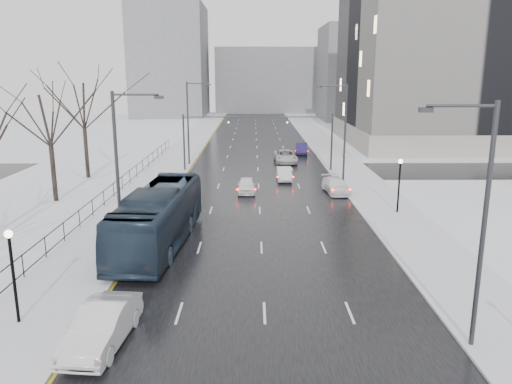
{
  "coord_description": "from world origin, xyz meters",
  "views": [
    {
      "loc": [
        -0.51,
        -8.37,
        10.95
      ],
      "look_at": [
        -0.32,
        27.1,
        2.5
      ],
      "focal_mm": 35.0,
      "sensor_mm": 36.0,
      "label": 1
    }
  ],
  "objects_px": {
    "lamppost_l": "(12,263)",
    "no_uturn_sign": "(345,157)",
    "sedan_right_cross": "(285,156)",
    "mast_signal_right": "(322,135)",
    "sedan_right_near": "(284,174)",
    "tree_park_d": "(56,202)",
    "sedan_left_near": "(102,326)",
    "streetlight_l_far": "(190,119)",
    "sedan_right_distant": "(301,149)",
    "streetlight_l_near": "(121,168)",
    "sedan_right_far": "(336,185)",
    "sedan_center_near": "(247,185)",
    "bus": "(159,217)",
    "lamppost_r_mid": "(399,178)",
    "mast_signal_left": "(193,136)",
    "tree_park_e": "(88,178)",
    "streetlight_r_near": "(479,216)",
    "streetlight_r_mid": "(343,130)"
  },
  "relations": [
    {
      "from": "streetlight_r_mid",
      "to": "streetlight_l_near",
      "type": "relative_size",
      "value": 1.0
    },
    {
      "from": "no_uturn_sign",
      "to": "sedan_right_cross",
      "type": "height_order",
      "value": "no_uturn_sign"
    },
    {
      "from": "sedan_right_distant",
      "to": "streetlight_l_far",
      "type": "bearing_deg",
      "value": -145.5
    },
    {
      "from": "streetlight_r_near",
      "to": "mast_signal_right",
      "type": "height_order",
      "value": "streetlight_r_near"
    },
    {
      "from": "sedan_center_near",
      "to": "sedan_right_near",
      "type": "height_order",
      "value": "sedan_center_near"
    },
    {
      "from": "tree_park_d",
      "to": "no_uturn_sign",
      "type": "distance_m",
      "value": 28.88
    },
    {
      "from": "bus",
      "to": "sedan_right_cross",
      "type": "relative_size",
      "value": 2.39
    },
    {
      "from": "streetlight_r_mid",
      "to": "sedan_right_near",
      "type": "relative_size",
      "value": 2.37
    },
    {
      "from": "tree_park_d",
      "to": "sedan_right_near",
      "type": "distance_m",
      "value": 22.29
    },
    {
      "from": "lamppost_l",
      "to": "no_uturn_sign",
      "type": "bearing_deg",
      "value": 57.74
    },
    {
      "from": "tree_park_d",
      "to": "sedan_right_far",
      "type": "relative_size",
      "value": 2.6
    },
    {
      "from": "streetlight_r_mid",
      "to": "no_uturn_sign",
      "type": "height_order",
      "value": "streetlight_r_mid"
    },
    {
      "from": "sedan_left_near",
      "to": "sedan_right_near",
      "type": "distance_m",
      "value": 33.82
    },
    {
      "from": "streetlight_l_near",
      "to": "sedan_right_far",
      "type": "relative_size",
      "value": 2.08
    },
    {
      "from": "lamppost_r_mid",
      "to": "sedan_right_far",
      "type": "distance_m",
      "value": 8.36
    },
    {
      "from": "streetlight_l_near",
      "to": "no_uturn_sign",
      "type": "bearing_deg",
      "value": 54.11
    },
    {
      "from": "mast_signal_right",
      "to": "bus",
      "type": "distance_m",
      "value": 29.12
    },
    {
      "from": "no_uturn_sign",
      "to": "streetlight_l_far",
      "type": "bearing_deg",
      "value": 155.27
    },
    {
      "from": "tree_park_e",
      "to": "sedan_right_cross",
      "type": "distance_m",
      "value": 23.67
    },
    {
      "from": "sedan_right_near",
      "to": "sedan_right_cross",
      "type": "xyz_separation_m",
      "value": [
        0.81,
        10.68,
        0.09
      ]
    },
    {
      "from": "streetlight_r_near",
      "to": "mast_signal_right",
      "type": "distance_m",
      "value": 38.04
    },
    {
      "from": "tree_park_d",
      "to": "sedan_left_near",
      "type": "relative_size",
      "value": 2.42
    },
    {
      "from": "streetlight_r_near",
      "to": "streetlight_l_near",
      "type": "distance_m",
      "value": 19.15
    },
    {
      "from": "mast_signal_left",
      "to": "sedan_center_near",
      "type": "height_order",
      "value": "mast_signal_left"
    },
    {
      "from": "sedan_center_near",
      "to": "lamppost_l",
      "type": "bearing_deg",
      "value": -111.27
    },
    {
      "from": "mast_signal_left",
      "to": "tree_park_e",
      "type": "bearing_deg",
      "value": -159.81
    },
    {
      "from": "tree_park_e",
      "to": "streetlight_r_mid",
      "type": "bearing_deg",
      "value": -8.63
    },
    {
      "from": "sedan_center_near",
      "to": "tree_park_e",
      "type": "bearing_deg",
      "value": 158.44
    },
    {
      "from": "lamppost_r_mid",
      "to": "mast_signal_left",
      "type": "distance_m",
      "value": 25.71
    },
    {
      "from": "tree_park_d",
      "to": "lamppost_r_mid",
      "type": "xyz_separation_m",
      "value": [
        28.8,
        -4.0,
        2.94
      ]
    },
    {
      "from": "tree_park_e",
      "to": "streetlight_r_near",
      "type": "xyz_separation_m",
      "value": [
        26.37,
        -34.0,
        5.62
      ]
    },
    {
      "from": "lamppost_r_mid",
      "to": "bus",
      "type": "bearing_deg",
      "value": -157.03
    },
    {
      "from": "streetlight_r_near",
      "to": "streetlight_r_mid",
      "type": "relative_size",
      "value": 1.0
    },
    {
      "from": "bus",
      "to": "streetlight_l_near",
      "type": "bearing_deg",
      "value": -117.38
    },
    {
      "from": "lamppost_l",
      "to": "sedan_right_cross",
      "type": "relative_size",
      "value": 0.75
    },
    {
      "from": "streetlight_r_mid",
      "to": "no_uturn_sign",
      "type": "bearing_deg",
      "value": 75.52
    },
    {
      "from": "sedan_right_cross",
      "to": "tree_park_d",
      "type": "bearing_deg",
      "value": -139.84
    },
    {
      "from": "sedan_right_cross",
      "to": "mast_signal_right",
      "type": "bearing_deg",
      "value": -56.98
    },
    {
      "from": "mast_signal_right",
      "to": "sedan_right_far",
      "type": "height_order",
      "value": "mast_signal_right"
    },
    {
      "from": "streetlight_l_far",
      "to": "lamppost_r_mid",
      "type": "relative_size",
      "value": 2.34
    },
    {
      "from": "sedan_right_far",
      "to": "sedan_right_near",
      "type": "bearing_deg",
      "value": 122.83
    },
    {
      "from": "mast_signal_left",
      "to": "sedan_right_distant",
      "type": "distance_m",
      "value": 18.5
    },
    {
      "from": "streetlight_r_mid",
      "to": "mast_signal_right",
      "type": "xyz_separation_m",
      "value": [
        -0.84,
        8.0,
        -1.51
      ]
    },
    {
      "from": "sedan_right_cross",
      "to": "sedan_right_far",
      "type": "relative_size",
      "value": 1.19
    },
    {
      "from": "sedan_right_near",
      "to": "no_uturn_sign",
      "type": "bearing_deg",
      "value": 10.46
    },
    {
      "from": "tree_park_e",
      "to": "sedan_right_cross",
      "type": "relative_size",
      "value": 2.37
    },
    {
      "from": "streetlight_r_mid",
      "to": "lamppost_l",
      "type": "distance_m",
      "value": 34.04
    },
    {
      "from": "tree_park_d",
      "to": "bus",
      "type": "distance_m",
      "value": 16.13
    },
    {
      "from": "tree_park_d",
      "to": "streetlight_l_far",
      "type": "distance_m",
      "value": 21.17
    },
    {
      "from": "streetlight_l_far",
      "to": "sedan_right_distant",
      "type": "bearing_deg",
      "value": 29.92
    }
  ]
}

